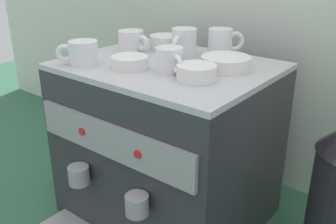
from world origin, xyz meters
TOP-DOWN VIEW (x-y plane):
  - ground_plane at (0.00, 0.00)m, footprint 4.00×4.00m
  - tiled_backsplash_wall at (0.00, 0.37)m, footprint 2.80×0.03m
  - espresso_machine at (0.00, -0.00)m, footprint 0.55×0.55m
  - ceramic_cup_0 at (-0.01, 0.08)m, footprint 0.07×0.11m
  - ceramic_cup_1 at (-0.17, -0.15)m, footprint 0.09×0.09m
  - ceramic_cup_2 at (-0.17, 0.05)m, footprint 0.11×0.08m
  - ceramic_cup_3 at (0.05, -0.06)m, footprint 0.10×0.07m
  - ceramic_cup_4 at (0.07, 0.16)m, footprint 0.08×0.10m
  - ceramic_bowl_0 at (-0.05, -0.09)m, footprint 0.10×0.10m
  - ceramic_bowl_1 at (0.15, 0.05)m, footprint 0.13×0.13m
  - ceramic_bowl_2 at (0.14, -0.07)m, footprint 0.09×0.09m
  - ceramic_bowl_3 at (-0.11, 0.12)m, footprint 0.09×0.09m
  - milk_pitcher at (-0.39, -0.04)m, footprint 0.10×0.10m

SIDE VIEW (x-z plane):
  - ground_plane at x=0.00m, z-range 0.00..0.00m
  - milk_pitcher at x=-0.39m, z-range 0.00..0.14m
  - espresso_machine at x=0.00m, z-range 0.00..0.47m
  - ceramic_bowl_0 at x=-0.05m, z-range 0.47..0.50m
  - ceramic_bowl_1 at x=0.15m, z-range 0.47..0.51m
  - ceramic_bowl_2 at x=0.14m, z-range 0.47..0.51m
  - ceramic_bowl_3 at x=-0.11m, z-range 0.47..0.51m
  - ceramic_cup_2 at x=-0.17m, z-range 0.47..0.53m
  - ceramic_cup_3 at x=0.05m, z-range 0.47..0.53m
  - ceramic_cup_1 at x=-0.17m, z-range 0.47..0.54m
  - ceramic_cup_4 at x=0.07m, z-range 0.47..0.55m
  - ceramic_cup_0 at x=-0.01m, z-range 0.47..0.55m
  - tiled_backsplash_wall at x=0.00m, z-range 0.00..1.19m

